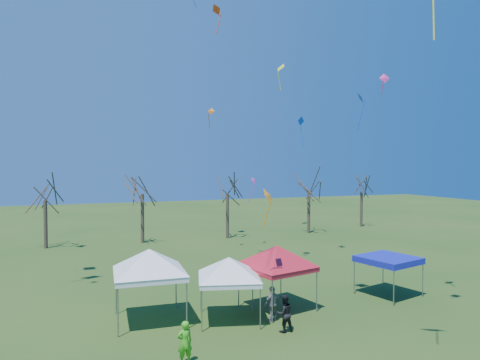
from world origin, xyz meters
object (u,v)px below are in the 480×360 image
at_px(tree_4, 309,177).
at_px(tent_red, 277,250).
at_px(tree_2, 142,177).
at_px(tree_5, 362,179).
at_px(person_dark, 284,313).
at_px(tree_3, 227,178).
at_px(tree_1, 45,183).
at_px(tent_white_west, 149,254).
at_px(tent_white_mid, 229,261).
at_px(tent_blue, 388,260).
at_px(person_green, 185,342).
at_px(person_grey, 273,304).

bearing_deg(tree_4, tent_red, -123.41).
bearing_deg(tree_2, tree_4, -1.22).
height_order(tree_5, person_dark, tree_5).
distance_m(tree_2, tree_3, 8.41).
xyz_separation_m(tree_1, tent_white_west, (5.89, -21.12, -2.59)).
height_order(tree_3, tree_5, tree_3).
distance_m(tent_white_mid, tent_blue, 9.71).
height_order(tree_1, tent_white_mid, tree_1).
xyz_separation_m(person_green, person_dark, (4.82, 1.46, 0.02)).
relative_size(tent_white_mid, person_dark, 2.31).
bearing_deg(tent_red, tree_1, 119.46).
xyz_separation_m(tree_4, person_grey, (-14.80, -22.50, -5.23)).
xyz_separation_m(tent_white_west, person_green, (0.54, -4.85, -2.40)).
relative_size(tent_red, person_grey, 2.52).
distance_m(tree_5, tent_blue, 28.13).
xyz_separation_m(tree_4, person_dark, (-14.87, -23.86, -5.23)).
height_order(tree_3, tent_white_mid, tree_3).
height_order(tree_2, tree_3, tree_2).
relative_size(person_dark, person_grey, 1.00).
distance_m(tree_5, person_grey, 34.12).
relative_size(tree_1, person_green, 4.66).
height_order(tree_5, person_grey, tree_5).
bearing_deg(tent_white_mid, person_dark, -50.18).
bearing_deg(tree_1, tree_4, -1.42).
xyz_separation_m(tree_2, tent_red, (3.85, -21.41, -3.23)).
xyz_separation_m(tent_white_mid, person_green, (-3.00, -3.65, -2.00)).
relative_size(tree_5, person_green, 4.61).
bearing_deg(person_green, tree_4, -135.34).
height_order(tent_red, person_grey, tent_red).
bearing_deg(tent_white_west, tent_red, -5.02).
xyz_separation_m(tree_2, tree_5, (26.09, 1.69, -0.56)).
relative_size(tree_3, tent_white_mid, 2.07).
relative_size(tree_1, tent_blue, 2.22).
bearing_deg(tent_red, person_grey, -122.41).
bearing_deg(tent_red, tent_white_mid, -167.29).
bearing_deg(tree_1, tent_blue, -48.82).
distance_m(tree_3, tree_5, 17.81).
bearing_deg(tent_white_mid, tree_4, 52.39).
bearing_deg(person_dark, tent_white_mid, -50.27).
bearing_deg(tree_4, tent_blue, -108.33).
relative_size(tent_red, person_dark, 2.53).
relative_size(tent_white_west, tent_white_mid, 1.18).
bearing_deg(tent_white_mid, person_grey, -23.72).
distance_m(tree_1, person_green, 27.21).
height_order(tree_4, tent_red, tree_4).
xyz_separation_m(tree_4, person_green, (-19.69, -25.32, -5.25)).
xyz_separation_m(tent_white_west, tent_red, (6.36, -0.56, -0.15)).
height_order(tree_1, tree_3, tree_3).
xyz_separation_m(tent_red, person_grey, (-0.93, -1.46, -2.22)).
xyz_separation_m(tree_5, tent_red, (-22.24, -23.10, -2.67)).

